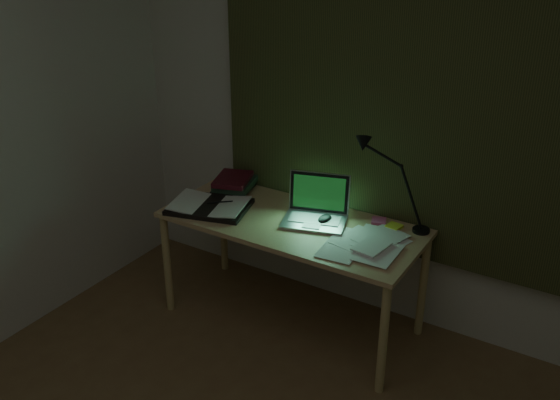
# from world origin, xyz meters

# --- Properties ---
(wall_back) EXTENTS (3.50, 0.00, 2.50)m
(wall_back) POSITION_xyz_m (0.00, 2.00, 1.25)
(wall_back) COLOR beige
(wall_back) RESTS_ON ground
(curtain) EXTENTS (2.20, 0.06, 2.00)m
(curtain) POSITION_xyz_m (0.00, 1.96, 1.45)
(curtain) COLOR #30371B
(curtain) RESTS_ON wall_back
(desk) EXTENTS (1.42, 0.62, 0.65)m
(desk) POSITION_xyz_m (-0.49, 1.61, 0.32)
(desk) COLOR tan
(desk) RESTS_ON floor
(laptop) EXTENTS (0.43, 0.45, 0.24)m
(laptop) POSITION_xyz_m (-0.37, 1.65, 0.77)
(laptop) COLOR #B7B7BD
(laptop) RESTS_ON desk
(open_textbook) EXTENTS (0.50, 0.41, 0.04)m
(open_textbook) POSITION_xyz_m (-0.96, 1.50, 0.66)
(open_textbook) COLOR white
(open_textbook) RESTS_ON desk
(book_stack) EXTENTS (0.25, 0.28, 0.10)m
(book_stack) POSITION_xyz_m (-0.98, 1.78, 0.70)
(book_stack) COLOR white
(book_stack) RESTS_ON desk
(loose_papers) EXTENTS (0.36, 0.38, 0.02)m
(loose_papers) POSITION_xyz_m (-0.04, 1.57, 0.66)
(loose_papers) COLOR white
(loose_papers) RESTS_ON desk
(mouse) EXTENTS (0.07, 0.11, 0.04)m
(mouse) POSITION_xyz_m (-0.33, 1.69, 0.67)
(mouse) COLOR black
(mouse) RESTS_ON desk
(sticky_yellow) EXTENTS (0.08, 0.08, 0.02)m
(sticky_yellow) POSITION_xyz_m (0.01, 1.83, 0.65)
(sticky_yellow) COLOR #E5F132
(sticky_yellow) RESTS_ON desk
(sticky_pink) EXTENTS (0.10, 0.10, 0.02)m
(sticky_pink) POSITION_xyz_m (-0.08, 1.84, 0.65)
(sticky_pink) COLOR pink
(sticky_pink) RESTS_ON desk
(desk_lamp) EXTENTS (0.37, 0.31, 0.49)m
(desk_lamp) POSITION_xyz_m (0.15, 1.86, 0.89)
(desk_lamp) COLOR black
(desk_lamp) RESTS_ON desk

